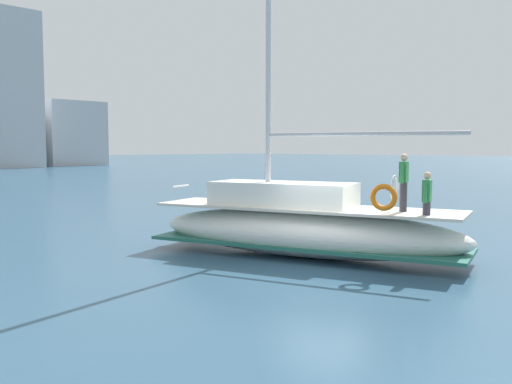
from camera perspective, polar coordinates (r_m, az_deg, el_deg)
ground_plane at (r=15.78m, az=6.87°, el=-7.29°), size 400.00×400.00×0.00m
main_sailboat at (r=16.83m, az=4.69°, el=-3.42°), size 5.09×9.88×11.55m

